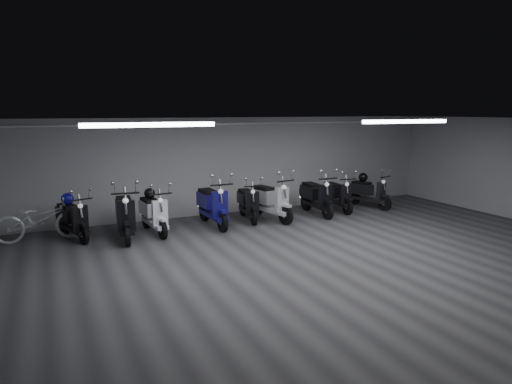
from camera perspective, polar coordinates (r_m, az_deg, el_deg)
name	(u,v)px	position (r m, az deg, el deg)	size (l,w,h in m)	color
floor	(318,264)	(9.18, 7.81, -8.94)	(14.00, 10.00, 0.01)	#353538
ceiling	(322,121)	(8.67, 8.26, 8.88)	(14.00, 10.00, 0.01)	gray
back_wall	(226,166)	(13.25, -3.82, 3.30)	(14.00, 0.01, 2.80)	#A0A1A3
fluor_strip_left	(150,125)	(8.45, -13.21, 8.25)	(2.40, 0.18, 0.08)	white
fluor_strip_right	(406,121)	(11.32, 18.36, 8.43)	(2.40, 0.18, 0.08)	white
conduit	(226,124)	(13.08, -3.74, 8.57)	(0.05, 0.05, 13.60)	white
scooter_0	(72,213)	(11.42, -22.13, -2.43)	(0.57, 1.72, 1.28)	black
scooter_1	(125,208)	(11.06, -16.23, -1.92)	(0.67, 2.00, 1.49)	black
scooter_2	(153,207)	(11.35, -12.80, -1.83)	(0.60, 1.80, 1.34)	white
scooter_4	(213,198)	(11.81, -5.50, -0.81)	(0.66, 1.99, 1.48)	navy
scooter_5	(248,197)	(12.42, -1.01, -0.67)	(0.58, 1.73, 1.29)	black
scooter_6	(270,194)	(12.42, 1.80, -0.28)	(0.65, 1.96, 1.46)	silver
scooter_7	(317,191)	(13.19, 7.66, 0.17)	(0.64, 1.91, 1.42)	black
scooter_8	(338,190)	(13.79, 10.23, 0.28)	(0.58, 1.75, 1.30)	black
scooter_9	(369,187)	(14.47, 14.07, 0.56)	(0.57, 1.72, 1.28)	black
bicycle	(39,215)	(11.58, -25.63, -2.57)	(0.69, 1.95, 1.26)	silver
helmet_0	(67,199)	(11.58, -22.66, -0.80)	(0.28, 0.28, 0.28)	#0C0C8C
helmet_1	(363,177)	(14.56, 13.34, 1.82)	(0.29, 0.29, 0.29)	black
helmet_2	(150,193)	(11.53, -13.26, -0.16)	(0.27, 0.27, 0.27)	black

